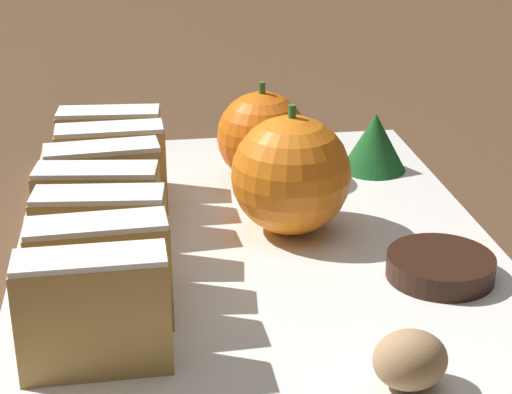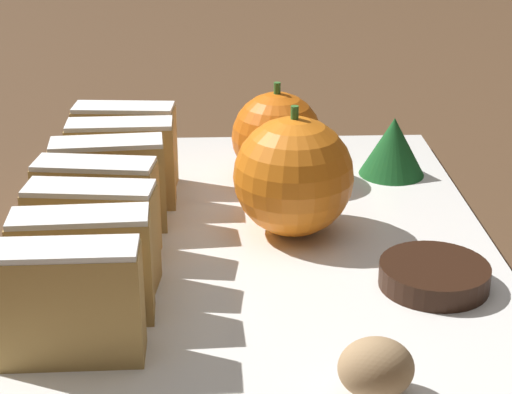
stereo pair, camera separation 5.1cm
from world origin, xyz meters
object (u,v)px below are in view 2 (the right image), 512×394
orange_near (293,176)px  chocolate_cookie (434,275)px  walnut (376,368)px  orange_far (277,137)px

orange_near → chocolate_cookie: size_ratio=1.35×
chocolate_cookie → walnut: bearing=-116.6°
orange_near → chocolate_cookie: bearing=-45.4°
walnut → orange_far: bearing=96.2°
orange_near → orange_far: 0.09m
orange_far → chocolate_cookie: size_ratio=1.18×
walnut → chocolate_cookie: (0.05, 0.10, -0.01)m
walnut → chocolate_cookie: 0.11m
orange_near → walnut: bearing=-82.2°
chocolate_cookie → orange_near: bearing=134.6°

